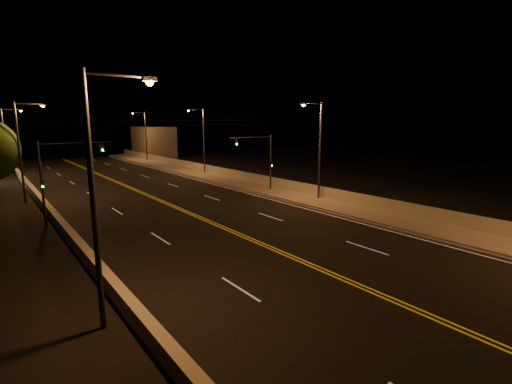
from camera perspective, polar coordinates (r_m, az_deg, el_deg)
road at (r=26.81m, az=-6.02°, el=-5.07°), size 18.00×120.00×0.02m
sidewalk at (r=33.42m, az=10.09°, el=-1.74°), size 3.60×120.00×0.30m
curb at (r=32.12m, az=7.80°, el=-2.32°), size 0.14×120.00×0.15m
parapet_wall at (r=34.49m, az=12.00°, el=-0.32°), size 0.30×120.00×1.00m
jersey_barrier at (r=23.61m, az=-25.67°, el=-7.40°), size 0.45×120.00×0.75m
distant_building_right at (r=81.15m, az=-15.46°, el=7.46°), size 6.00×10.00×6.18m
parapet_rail at (r=34.39m, az=12.04°, el=0.55°), size 0.06×120.00×0.06m
lane_markings at (r=26.75m, az=-5.94°, el=-5.08°), size 17.32×116.00×0.00m
streetlight_1 at (r=34.17m, az=9.50°, el=7.14°), size 2.55×0.28×9.01m
streetlight_2 at (r=51.56m, az=-8.30°, el=8.37°), size 2.55×0.28×9.01m
streetlight_3 at (r=71.49m, az=-16.81°, el=8.69°), size 2.55×0.28×9.01m
streetlight_4 at (r=13.66m, az=-22.81°, el=1.05°), size 2.55×0.28×9.01m
streetlight_5 at (r=39.25m, az=-32.26°, el=6.09°), size 2.55×0.28×9.01m
streetlight_6 at (r=59.69m, az=-33.97°, el=6.98°), size 2.55×0.28×9.01m
traffic_signal_right at (r=37.80m, az=1.07°, el=5.46°), size 5.11×0.31×5.97m
traffic_signal_left at (r=30.24m, az=-28.32°, el=2.81°), size 5.11×0.31×5.97m
overhead_wires at (r=34.32m, az=-14.57°, el=10.61°), size 22.00×0.03×0.83m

